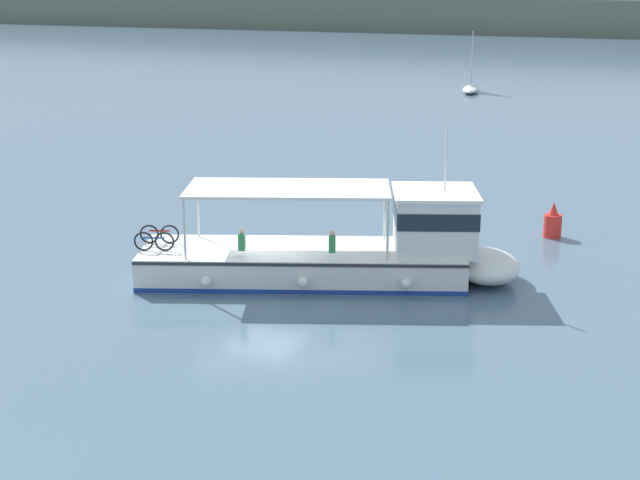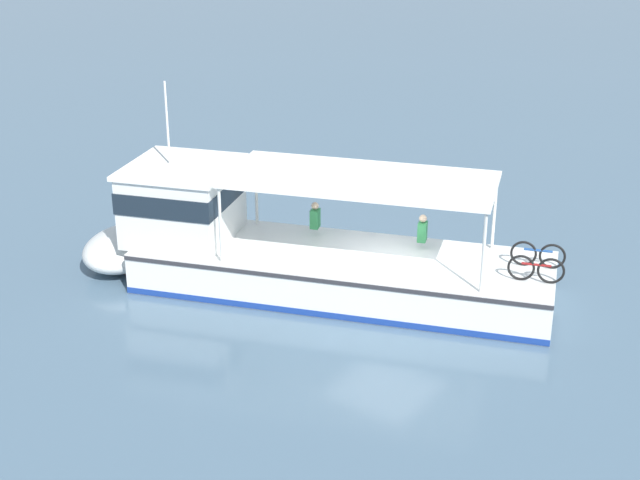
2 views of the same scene
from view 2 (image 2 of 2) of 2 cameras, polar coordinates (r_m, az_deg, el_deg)
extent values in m
plane|color=slate|center=(23.16, 4.29, -4.10)|extent=(400.00, 400.00, 0.00)
cube|color=white|center=(23.58, 1.41, -2.06)|extent=(11.22, 6.92, 1.10)
ellipsoid|color=white|center=(25.66, -12.15, -0.47)|extent=(3.12, 3.54, 1.01)
cube|color=navy|center=(23.77, 1.40, -3.04)|extent=(11.24, 6.96, 0.16)
cube|color=#2D2D33|center=(23.39, 1.42, -1.01)|extent=(11.24, 6.98, 0.10)
cube|color=white|center=(24.36, -8.66, 2.33)|extent=(3.41, 3.48, 1.90)
cube|color=#19232D|center=(24.25, -8.70, 3.06)|extent=(3.47, 3.56, 0.56)
cube|color=white|center=(24.03, -8.80, 4.59)|extent=(3.62, 3.69, 0.12)
cube|color=white|center=(22.52, 2.58, 3.84)|extent=(7.31, 5.19, 0.10)
cylinder|color=silver|center=(22.58, -6.31, 0.93)|extent=(0.08, 0.08, 2.00)
cylinder|color=silver|center=(24.96, -4.05, 3.16)|extent=(0.08, 0.08, 2.00)
cylinder|color=silver|center=(21.19, 10.29, -0.81)|extent=(0.08, 0.08, 2.00)
cylinder|color=silver|center=(23.71, 10.96, 1.72)|extent=(0.08, 0.08, 2.00)
cylinder|color=silver|center=(23.83, -9.63, 7.29)|extent=(0.06, 0.06, 2.20)
sphere|color=white|center=(26.09, -4.89, 0.25)|extent=(0.36, 0.36, 0.36)
sphere|color=white|center=(25.21, 2.17, -0.51)|extent=(0.36, 0.36, 0.36)
sphere|color=white|center=(24.75, 9.17, -1.26)|extent=(0.36, 0.36, 0.36)
torus|color=black|center=(22.25, 12.58, -1.72)|extent=(0.64, 0.30, 0.66)
torus|color=black|center=(22.24, 14.38, -1.90)|extent=(0.64, 0.30, 0.66)
cylinder|color=maroon|center=(22.19, 13.51, -1.53)|extent=(0.67, 0.31, 0.06)
torus|color=black|center=(23.07, 12.73, -0.83)|extent=(0.64, 0.30, 0.66)
torus|color=black|center=(23.06, 14.46, -1.00)|extent=(0.64, 0.30, 0.66)
cylinder|color=#1E478C|center=(23.02, 13.62, -0.64)|extent=(0.67, 0.31, 0.06)
cube|color=#338C4C|center=(23.64, 6.49, 0.53)|extent=(0.32, 0.38, 0.52)
sphere|color=beige|center=(23.50, 6.52, 1.36)|extent=(0.20, 0.20, 0.20)
cube|color=#338C4C|center=(24.36, -0.31, 1.36)|extent=(0.32, 0.38, 0.52)
sphere|color=beige|center=(24.22, -0.31, 2.18)|extent=(0.20, 0.20, 0.20)
camera|label=1|loc=(50.86, 8.51, 21.80)|focal=51.71mm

